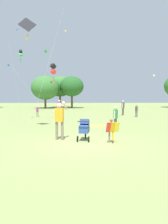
{
  "coord_description": "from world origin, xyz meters",
  "views": [
    {
      "loc": [
        -0.13,
        -8.59,
        2.07
      ],
      "look_at": [
        0.08,
        1.29,
        1.3
      ],
      "focal_mm": 30.82,
      "sensor_mm": 36.0,
      "label": 1
    }
  ],
  "objects_px": {
    "person_sitting_far": "(37,111)",
    "person_back_turned": "(137,110)",
    "person_couple_left": "(123,107)",
    "kite_orange_delta": "(21,54)",
    "picnic_blanket": "(95,126)",
    "person_kid_running": "(59,108)",
    "child_with_butterfly_kite": "(111,129)",
    "kite_green_novelty": "(53,69)",
    "person_adult_flyer": "(59,118)",
    "person_red_shirt": "(115,116)",
    "stroller": "(84,128)",
    "kite_adult_black": "(28,28)"
  },
  "relations": [
    {
      "from": "person_sitting_far",
      "to": "person_back_turned",
      "type": "relative_size",
      "value": 0.84
    },
    {
      "from": "person_sitting_far",
      "to": "person_couple_left",
      "type": "bearing_deg",
      "value": 7.74
    },
    {
      "from": "kite_orange_delta",
      "to": "picnic_blanket",
      "type": "distance_m",
      "value": 9.24
    },
    {
      "from": "person_kid_running",
      "to": "picnic_blanket",
      "type": "xyz_separation_m",
      "value": [
        3.03,
        -4.81,
        -1.06
      ]
    },
    {
      "from": "picnic_blanket",
      "to": "person_sitting_far",
      "type": "bearing_deg",
      "value": 129.55
    },
    {
      "from": "child_with_butterfly_kite",
      "to": "kite_green_novelty",
      "type": "distance_m",
      "value": 7.65
    },
    {
      "from": "person_adult_flyer",
      "to": "kite_green_novelty",
      "type": "bearing_deg",
      "value": 100.79
    },
    {
      "from": "kite_orange_delta",
      "to": "person_red_shirt",
      "type": "bearing_deg",
      "value": -35.48
    },
    {
      "from": "person_sitting_far",
      "to": "person_couple_left",
      "type": "relative_size",
      "value": 0.63
    },
    {
      "from": "child_with_butterfly_kite",
      "to": "person_adult_flyer",
      "type": "bearing_deg",
      "value": 164.35
    },
    {
      "from": "person_sitting_far",
      "to": "person_couple_left",
      "type": "distance_m",
      "value": 9.48
    },
    {
      "from": "child_with_butterfly_kite",
      "to": "picnic_blanket",
      "type": "xyz_separation_m",
      "value": [
        -0.37,
        5.1,
        -0.65
      ]
    },
    {
      "from": "stroller",
      "to": "person_red_shirt",
      "type": "bearing_deg",
      "value": 54.38
    },
    {
      "from": "child_with_butterfly_kite",
      "to": "person_red_shirt",
      "type": "distance_m",
      "value": 3.49
    },
    {
      "from": "person_sitting_far",
      "to": "picnic_blanket",
      "type": "distance_m",
      "value": 8.75
    },
    {
      "from": "stroller",
      "to": "person_sitting_far",
      "type": "xyz_separation_m",
      "value": [
        -4.72,
        11.25,
        0.03
      ]
    },
    {
      "from": "person_adult_flyer",
      "to": "kite_green_novelty",
      "type": "relative_size",
      "value": 0.41
    },
    {
      "from": "person_red_shirt",
      "to": "kite_green_novelty",
      "type": "bearing_deg",
      "value": 149.2
    },
    {
      "from": "person_sitting_far",
      "to": "person_back_turned",
      "type": "xyz_separation_m",
      "value": [
        10.37,
        -0.65,
        0.12
      ]
    },
    {
      "from": "kite_green_novelty",
      "to": "person_red_shirt",
      "type": "relative_size",
      "value": 3.03
    },
    {
      "from": "child_with_butterfly_kite",
      "to": "person_red_shirt",
      "type": "xyz_separation_m",
      "value": [
        0.81,
        3.39,
        0.23
      ]
    },
    {
      "from": "kite_orange_delta",
      "to": "person_kid_running",
      "type": "bearing_deg",
      "value": 21.32
    },
    {
      "from": "person_couple_left",
      "to": "person_kid_running",
      "type": "bearing_deg",
      "value": -155.05
    },
    {
      "from": "picnic_blanket",
      "to": "child_with_butterfly_kite",
      "type": "bearing_deg",
      "value": -85.85
    },
    {
      "from": "kite_green_novelty",
      "to": "person_red_shirt",
      "type": "height_order",
      "value": "kite_green_novelty"
    },
    {
      "from": "person_back_turned",
      "to": "kite_green_novelty",
      "type": "bearing_deg",
      "value": -146.12
    },
    {
      "from": "person_adult_flyer",
      "to": "person_back_turned",
      "type": "distance_m",
      "value": 12.54
    },
    {
      "from": "stroller",
      "to": "person_kid_running",
      "type": "bearing_deg",
      "value": 103.2
    },
    {
      "from": "stroller",
      "to": "person_kid_running",
      "type": "height_order",
      "value": "person_kid_running"
    },
    {
      "from": "child_with_butterfly_kite",
      "to": "kite_adult_black",
      "type": "distance_m",
      "value": 7.94
    },
    {
      "from": "stroller",
      "to": "person_kid_running",
      "type": "relative_size",
      "value": 0.62
    },
    {
      "from": "person_adult_flyer",
      "to": "stroller",
      "type": "height_order",
      "value": "person_adult_flyer"
    },
    {
      "from": "kite_orange_delta",
      "to": "person_back_turned",
      "type": "relative_size",
      "value": 4.83
    },
    {
      "from": "stroller",
      "to": "kite_green_novelty",
      "type": "xyz_separation_m",
      "value": [
        -2.19,
        5.32,
        3.52
      ]
    },
    {
      "from": "stroller",
      "to": "person_sitting_far",
      "type": "height_order",
      "value": "person_sitting_far"
    },
    {
      "from": "kite_orange_delta",
      "to": "person_red_shirt",
      "type": "xyz_separation_m",
      "value": [
        7.4,
        -5.27,
        -4.95
      ]
    },
    {
      "from": "person_back_turned",
      "to": "person_adult_flyer",
      "type": "bearing_deg",
      "value": -123.13
    },
    {
      "from": "child_with_butterfly_kite",
      "to": "person_sitting_far",
      "type": "bearing_deg",
      "value": 116.62
    },
    {
      "from": "kite_adult_black",
      "to": "kite_green_novelty",
      "type": "bearing_deg",
      "value": 65.85
    },
    {
      "from": "person_kid_running",
      "to": "person_back_turned",
      "type": "height_order",
      "value": "person_kid_running"
    },
    {
      "from": "kite_orange_delta",
      "to": "kite_green_novelty",
      "type": "relative_size",
      "value": 1.36
    },
    {
      "from": "person_back_turned",
      "to": "stroller",
      "type": "bearing_deg",
      "value": -118.08
    },
    {
      "from": "child_with_butterfly_kite",
      "to": "kite_adult_black",
      "type": "height_order",
      "value": "kite_adult_black"
    },
    {
      "from": "person_couple_left",
      "to": "person_back_turned",
      "type": "xyz_separation_m",
      "value": [
        0.98,
        -1.93,
        -0.25
      ]
    },
    {
      "from": "person_sitting_far",
      "to": "person_adult_flyer",
      "type": "bearing_deg",
      "value": -72.48
    },
    {
      "from": "person_adult_flyer",
      "to": "kite_orange_delta",
      "type": "relative_size",
      "value": 0.3
    },
    {
      "from": "person_back_turned",
      "to": "picnic_blanket",
      "type": "bearing_deg",
      "value": -128.39
    },
    {
      "from": "person_sitting_far",
      "to": "person_kid_running",
      "type": "xyz_separation_m",
      "value": [
        2.53,
        -1.91,
        0.43
      ]
    },
    {
      "from": "child_with_butterfly_kite",
      "to": "person_kid_running",
      "type": "bearing_deg",
      "value": 108.92
    },
    {
      "from": "kite_adult_black",
      "to": "kite_orange_delta",
      "type": "height_order",
      "value": "kite_adult_black"
    }
  ]
}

